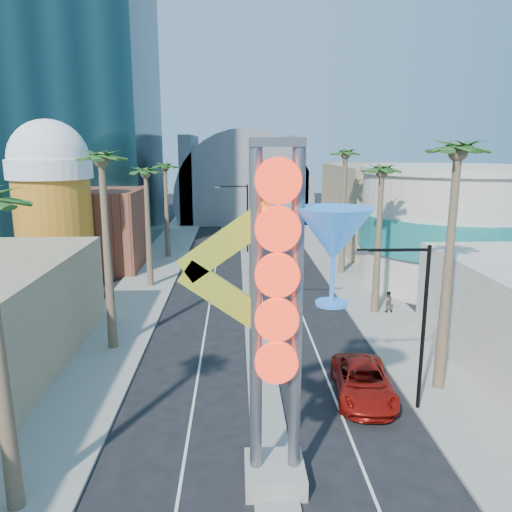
{
  "coord_description": "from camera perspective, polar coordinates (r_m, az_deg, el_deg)",
  "views": [
    {
      "loc": [
        -1.36,
        -13.24,
        12.27
      ],
      "look_at": [
        0.05,
        21.14,
        4.68
      ],
      "focal_mm": 35.0,
      "sensor_mm": 36.0,
      "label": 1
    }
  ],
  "objects": [
    {
      "name": "turquoise_building",
      "position": [
        47.9,
        21.55,
        3.13
      ],
      "size": [
        16.6,
        16.6,
        10.6
      ],
      "color": "#BCB19F",
      "rests_on": "ground"
    },
    {
      "name": "streetlight_1",
      "position": [
        57.73,
        -1.53,
        5.07
      ],
      "size": [
        3.79,
        0.25,
        8.0
      ],
      "color": "black",
      "rests_on": "ground"
    },
    {
      "name": "neon_sign",
      "position": [
        17.09,
        5.08,
        -4.5
      ],
      "size": [
        6.53,
        2.6,
        12.55
      ],
      "color": "gray",
      "rests_on": "ground"
    },
    {
      "name": "filler_east",
      "position": [
        64.07,
        13.45,
        5.58
      ],
      "size": [
        10.0,
        20.0,
        10.0
      ],
      "primitive_type": "cube",
      "color": "#978161",
      "rests_on": "ground"
    },
    {
      "name": "palm_3",
      "position": [
        55.84,
        -10.35,
        9.37
      ],
      "size": [
        2.4,
        2.4,
        11.2
      ],
      "color": "brown",
      "rests_on": "ground"
    },
    {
      "name": "palm_5",
      "position": [
        25.47,
        21.96,
        9.3
      ],
      "size": [
        2.4,
        2.4,
        13.2
      ],
      "color": "brown",
      "rests_on": "ground"
    },
    {
      "name": "sidewalk_east",
      "position": [
        50.93,
        10.04,
        -1.61
      ],
      "size": [
        5.0,
        100.0,
        0.15
      ],
      "primitive_type": "cube",
      "color": "gray",
      "rests_on": "ground"
    },
    {
      "name": "streetlight_2",
      "position": [
        23.92,
        17.64,
        -6.29
      ],
      "size": [
        3.45,
        0.25,
        8.0
      ],
      "color": "black",
      "rests_on": "ground"
    },
    {
      "name": "canopy",
      "position": [
        85.63,
        -1.44,
        7.1
      ],
      "size": [
        22.0,
        16.0,
        22.0
      ],
      "color": "slate",
      "rests_on": "ground"
    },
    {
      "name": "pedestrian_b",
      "position": [
        38.57,
        14.82,
        -5.07
      ],
      "size": [
        0.85,
        0.7,
        1.59
      ],
      "primitive_type": "imported",
      "rotation": [
        0.0,
        0.0,
        3.01
      ],
      "color": "gray",
      "rests_on": "sidewalk_east"
    },
    {
      "name": "red_pickup",
      "position": [
        26.1,
        12.15,
        -13.89
      ],
      "size": [
        3.24,
        6.11,
        1.64
      ],
      "primitive_type": "imported",
      "rotation": [
        0.0,
        0.0,
        -0.09
      ],
      "color": "maroon",
      "rests_on": "ground"
    },
    {
      "name": "hotel_tower",
      "position": [
        69.61,
        -21.19,
        22.19
      ],
      "size": [
        20.0,
        20.0,
        50.0
      ],
      "primitive_type": "cube",
      "color": "black",
      "rests_on": "ground"
    },
    {
      "name": "palm_1",
      "position": [
        30.26,
        -17.2,
        9.15
      ],
      "size": [
        2.4,
        2.4,
        12.7
      ],
      "color": "brown",
      "rests_on": "ground"
    },
    {
      "name": "palm_2",
      "position": [
        44.0,
        -12.48,
        8.51
      ],
      "size": [
        2.4,
        2.4,
        11.2
      ],
      "color": "brown",
      "rests_on": "ground"
    },
    {
      "name": "beer_mug",
      "position": [
        46.2,
        -22.25,
        6.02
      ],
      "size": [
        7.0,
        7.0,
        14.5
      ],
      "color": "#C57B1A",
      "rests_on": "ground"
    },
    {
      "name": "sidewalk_west",
      "position": [
        50.42,
        -11.57,
        -1.82
      ],
      "size": [
        5.0,
        100.0,
        0.15
      ],
      "primitive_type": "cube",
      "color": "gray",
      "rests_on": "ground"
    },
    {
      "name": "palm_7",
      "position": [
        48.39,
        10.19,
        10.53
      ],
      "size": [
        2.4,
        2.4,
        12.7
      ],
      "color": "brown",
      "rests_on": "ground"
    },
    {
      "name": "brick_filler_west",
      "position": [
        53.93,
        -18.1,
        3.0
      ],
      "size": [
        10.0,
        10.0,
        8.0
      ],
      "primitive_type": "cube",
      "color": "brown",
      "rests_on": "ground"
    },
    {
      "name": "palm_6",
      "position": [
        36.81,
        14.16,
        8.42
      ],
      "size": [
        2.4,
        2.4,
        11.7
      ],
      "color": "brown",
      "rests_on": "ground"
    },
    {
      "name": "median",
      "position": [
        52.69,
        -0.81,
        -0.95
      ],
      "size": [
        1.6,
        84.0,
        0.15
      ],
      "primitive_type": "cube",
      "color": "gray",
      "rests_on": "ground"
    },
    {
      "name": "streetlight_0",
      "position": [
        34.11,
        0.91,
        -0.08
      ],
      "size": [
        3.79,
        0.25,
        8.0
      ],
      "color": "black",
      "rests_on": "ground"
    }
  ]
}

